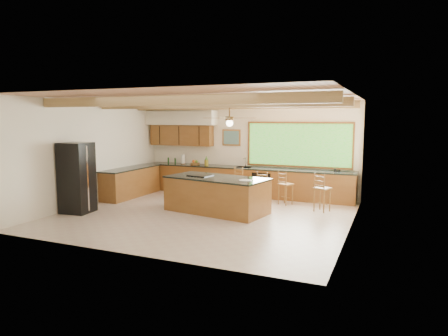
% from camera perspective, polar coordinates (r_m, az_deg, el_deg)
% --- Properties ---
extents(ground, '(7.20, 7.20, 0.00)m').
position_cam_1_polar(ground, '(10.39, -2.85, -6.72)').
color(ground, beige).
rests_on(ground, ground).
extents(room_shell, '(7.27, 6.54, 3.02)m').
position_cam_1_polar(room_shell, '(10.75, -2.21, 5.67)').
color(room_shell, white).
rests_on(room_shell, ground).
extents(counter_run, '(7.12, 3.10, 1.25)m').
position_cam_1_polar(counter_run, '(12.88, -1.23, -1.91)').
color(counter_run, brown).
rests_on(counter_run, ground).
extents(island, '(2.86, 1.71, 0.96)m').
position_cam_1_polar(island, '(10.62, -1.06, -3.81)').
color(island, brown).
rests_on(island, ground).
extents(refrigerator, '(0.79, 0.77, 1.86)m').
position_cam_1_polar(refrigerator, '(11.20, -20.28, -1.31)').
color(refrigerator, black).
rests_on(refrigerator, ground).
extents(bar_stool_a, '(0.42, 0.42, 1.00)m').
position_cam_1_polar(bar_stool_a, '(12.39, 2.41, -1.66)').
color(bar_stool_a, brown).
rests_on(bar_stool_a, ground).
extents(bar_stool_b, '(0.47, 0.47, 0.99)m').
position_cam_1_polar(bar_stool_b, '(11.59, 8.73, -2.39)').
color(bar_stool_b, brown).
rests_on(bar_stool_b, ground).
extents(bar_stool_c, '(0.36, 0.36, 1.00)m').
position_cam_1_polar(bar_stool_c, '(11.28, 5.62, -2.56)').
color(bar_stool_c, brown).
rests_on(bar_stool_c, ground).
extents(bar_stool_d, '(0.49, 0.49, 1.05)m').
position_cam_1_polar(bar_stool_d, '(10.90, 13.82, -2.93)').
color(bar_stool_d, brown).
rests_on(bar_stool_d, ground).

